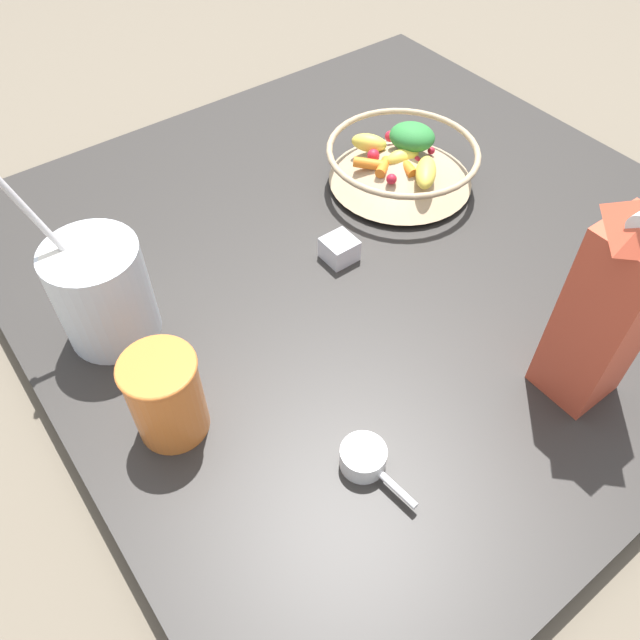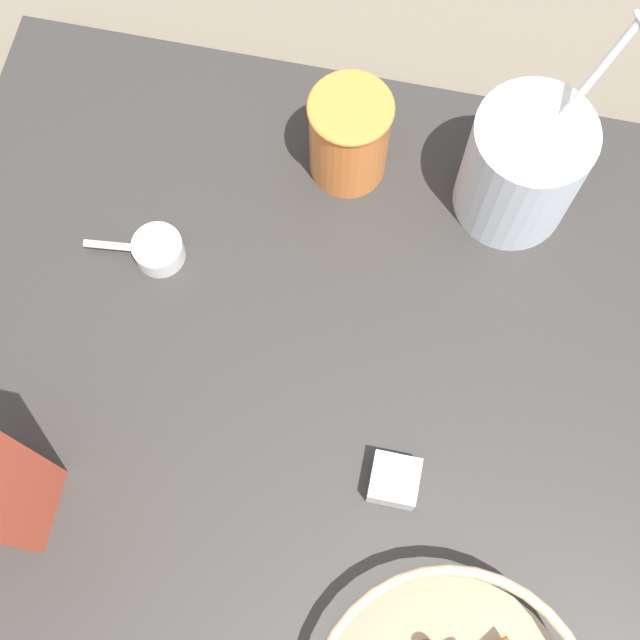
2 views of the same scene
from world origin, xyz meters
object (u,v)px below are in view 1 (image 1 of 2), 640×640
yogurt_tub (101,289)px  drinking_cup (166,395)px  milk_carton (611,304)px  fruit_bowl (402,162)px  spice_jar (339,250)px

yogurt_tub → drinking_cup: bearing=-2.3°
milk_carton → yogurt_tub: bearing=-135.2°
drinking_cup → fruit_bowl: bearing=110.0°
spice_jar → milk_carton: bearing=14.7°
drinking_cup → milk_carton: bearing=60.3°
spice_jar → fruit_bowl: bearing=112.9°
milk_carton → yogurt_tub: size_ratio=1.13×
fruit_bowl → spice_jar: fruit_bowl is taller
drinking_cup → spice_jar: drinking_cup is taller
yogurt_tub → spice_jar: (0.07, 0.32, -0.06)m
milk_carton → yogurt_tub: (-0.41, -0.41, -0.06)m
drinking_cup → spice_jar: size_ratio=2.59×
milk_carton → spice_jar: bearing=-165.3°
yogurt_tub → spice_jar: yogurt_tub is taller
milk_carton → fruit_bowl: bearing=167.1°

